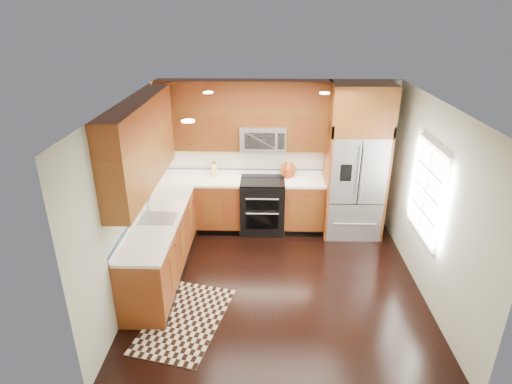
{
  "coord_description": "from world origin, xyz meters",
  "views": [
    {
      "loc": [
        -0.18,
        -5.13,
        3.68
      ],
      "look_at": [
        -0.33,
        0.6,
        1.19
      ],
      "focal_mm": 30.0,
      "sensor_mm": 36.0,
      "label": 1
    }
  ],
  "objects_px": {
    "range": "(262,205)",
    "knife_block": "(214,169)",
    "refrigerator": "(356,162)",
    "rug": "(185,320)",
    "utensil_crock": "(288,172)"
  },
  "relations": [
    {
      "from": "knife_block",
      "to": "utensil_crock",
      "type": "height_order",
      "value": "utensil_crock"
    },
    {
      "from": "refrigerator",
      "to": "knife_block",
      "type": "bearing_deg",
      "value": 173.48
    },
    {
      "from": "refrigerator",
      "to": "utensil_crock",
      "type": "distance_m",
      "value": 1.15
    },
    {
      "from": "range",
      "to": "utensil_crock",
      "type": "bearing_deg",
      "value": 17.46
    },
    {
      "from": "range",
      "to": "knife_block",
      "type": "relative_size",
      "value": 3.67
    },
    {
      "from": "refrigerator",
      "to": "knife_block",
      "type": "xyz_separation_m",
      "value": [
        -2.41,
        0.28,
        -0.26
      ]
    },
    {
      "from": "range",
      "to": "rug",
      "type": "relative_size",
      "value": 0.64
    },
    {
      "from": "utensil_crock",
      "to": "knife_block",
      "type": "bearing_deg",
      "value": 175.64
    },
    {
      "from": "rug",
      "to": "knife_block",
      "type": "height_order",
      "value": "knife_block"
    },
    {
      "from": "knife_block",
      "to": "refrigerator",
      "type": "bearing_deg",
      "value": -6.52
    },
    {
      "from": "rug",
      "to": "refrigerator",
      "type": "bearing_deg",
      "value": 57.19
    },
    {
      "from": "range",
      "to": "refrigerator",
      "type": "bearing_deg",
      "value": -1.4
    },
    {
      "from": "range",
      "to": "rug",
      "type": "xyz_separation_m",
      "value": [
        -0.95,
        -2.47,
        -0.46
      ]
    },
    {
      "from": "range",
      "to": "utensil_crock",
      "type": "height_order",
      "value": "utensil_crock"
    },
    {
      "from": "refrigerator",
      "to": "range",
      "type": "bearing_deg",
      "value": 178.6
    }
  ]
}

